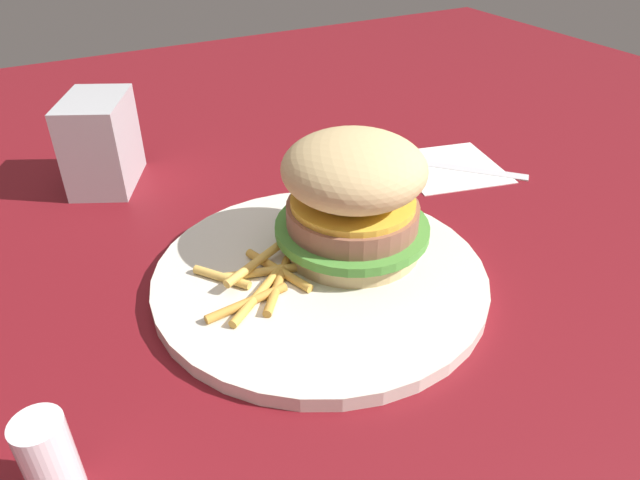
{
  "coord_description": "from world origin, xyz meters",
  "views": [
    {
      "loc": [
        0.2,
        0.31,
        0.29
      ],
      "look_at": [
        0.02,
        -0.03,
        0.04
      ],
      "focal_mm": 32.61,
      "sensor_mm": 36.0,
      "label": 1
    }
  ],
  "objects_px": {
    "napkin_dispenser": "(101,142)",
    "salt_shaker": "(49,458)",
    "sandwich": "(353,195)",
    "fork": "(448,165)",
    "fries_pile": "(261,280)",
    "plate": "(320,276)",
    "napkin": "(449,167)"
  },
  "relations": [
    {
      "from": "napkin_dispenser",
      "to": "salt_shaker",
      "type": "distance_m",
      "value": 0.38
    },
    {
      "from": "sandwich",
      "to": "fork",
      "type": "distance_m",
      "value": 0.22
    },
    {
      "from": "sandwich",
      "to": "fries_pile",
      "type": "xyz_separation_m",
      "value": [
        0.09,
        0.01,
        -0.05
      ]
    },
    {
      "from": "plate",
      "to": "fork",
      "type": "bearing_deg",
      "value": -152.76
    },
    {
      "from": "sandwich",
      "to": "fork",
      "type": "bearing_deg",
      "value": -151.88
    },
    {
      "from": "sandwich",
      "to": "fork",
      "type": "xyz_separation_m",
      "value": [
        -0.19,
        -0.1,
        -0.06
      ]
    },
    {
      "from": "fries_pile",
      "to": "sandwich",
      "type": "bearing_deg",
      "value": -173.22
    },
    {
      "from": "fries_pile",
      "to": "fork",
      "type": "bearing_deg",
      "value": -158.12
    },
    {
      "from": "napkin_dispenser",
      "to": "sandwich",
      "type": "bearing_deg",
      "value": 58.3
    },
    {
      "from": "napkin",
      "to": "fork",
      "type": "bearing_deg",
      "value": -47.13
    },
    {
      "from": "sandwich",
      "to": "fries_pile",
      "type": "distance_m",
      "value": 0.1
    },
    {
      "from": "fork",
      "to": "napkin_dispenser",
      "type": "distance_m",
      "value": 0.38
    },
    {
      "from": "salt_shaker",
      "to": "sandwich",
      "type": "bearing_deg",
      "value": -156.09
    },
    {
      "from": "napkin_dispenser",
      "to": "salt_shaker",
      "type": "relative_size",
      "value": 1.72
    },
    {
      "from": "fries_pile",
      "to": "napkin",
      "type": "relative_size",
      "value": 0.99
    },
    {
      "from": "sandwich",
      "to": "napkin",
      "type": "relative_size",
      "value": 1.19
    },
    {
      "from": "fork",
      "to": "salt_shaker",
      "type": "xyz_separation_m",
      "value": [
        0.45,
        0.22,
        0.02
      ]
    },
    {
      "from": "sandwich",
      "to": "napkin",
      "type": "xyz_separation_m",
      "value": [
        -0.19,
        -0.1,
        -0.06
      ]
    },
    {
      "from": "napkin",
      "to": "napkin_dispenser",
      "type": "bearing_deg",
      "value": -22.99
    },
    {
      "from": "napkin",
      "to": "napkin_dispenser",
      "type": "height_order",
      "value": "napkin_dispenser"
    },
    {
      "from": "fork",
      "to": "salt_shaker",
      "type": "height_order",
      "value": "salt_shaker"
    },
    {
      "from": "napkin",
      "to": "napkin_dispenser",
      "type": "xyz_separation_m",
      "value": [
        0.35,
        -0.15,
        0.05
      ]
    },
    {
      "from": "fries_pile",
      "to": "napkin_dispenser",
      "type": "distance_m",
      "value": 0.27
    },
    {
      "from": "napkin",
      "to": "fries_pile",
      "type": "bearing_deg",
      "value": 21.6
    },
    {
      "from": "salt_shaker",
      "to": "napkin_dispenser",
      "type": "bearing_deg",
      "value": -105.65
    },
    {
      "from": "fork",
      "to": "salt_shaker",
      "type": "relative_size",
      "value": 2.51
    },
    {
      "from": "napkin",
      "to": "fork",
      "type": "relative_size",
      "value": 0.8
    },
    {
      "from": "plate",
      "to": "napkin",
      "type": "height_order",
      "value": "plate"
    },
    {
      "from": "fries_pile",
      "to": "napkin_dispenser",
      "type": "xyz_separation_m",
      "value": [
        0.07,
        -0.26,
        0.03
      ]
    },
    {
      "from": "plate",
      "to": "salt_shaker",
      "type": "xyz_separation_m",
      "value": [
        0.22,
        0.1,
        0.02
      ]
    },
    {
      "from": "fries_pile",
      "to": "plate",
      "type": "bearing_deg",
      "value": 172.71
    },
    {
      "from": "fork",
      "to": "napkin_dispenser",
      "type": "bearing_deg",
      "value": -22.89
    }
  ]
}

